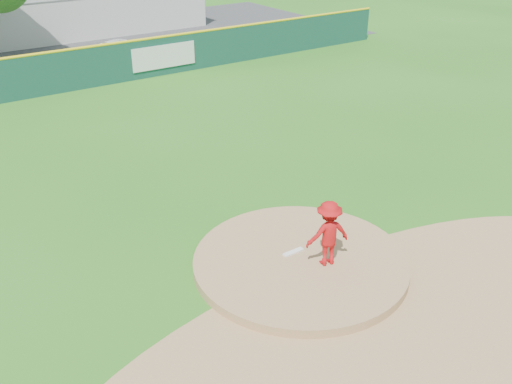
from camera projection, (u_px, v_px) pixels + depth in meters
ground at (300, 266)px, 14.69m from camera, size 120.00×120.00×0.00m
pitchers_mound at (300, 266)px, 14.69m from camera, size 5.50×5.50×0.50m
pitching_rubber at (293, 252)px, 14.78m from camera, size 0.60×0.15×0.04m
infield_dirt_arc at (386, 331)px, 12.49m from camera, size 15.40×15.40×0.01m
parking_lot at (21, 54)px, 34.38m from camera, size 44.00×16.00×0.02m
pitcher at (328, 233)px, 13.99m from camera, size 1.24×0.90×1.73m
van at (124, 50)px, 32.82m from camera, size 4.50×2.54×1.19m
pool_building_grp at (85, 5)px, 40.29m from camera, size 15.20×8.20×3.31m
fence_banners at (1, 82)px, 25.78m from camera, size 19.92×0.04×1.20m
outfield_fence at (66, 69)px, 27.32m from camera, size 40.00×0.14×2.07m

